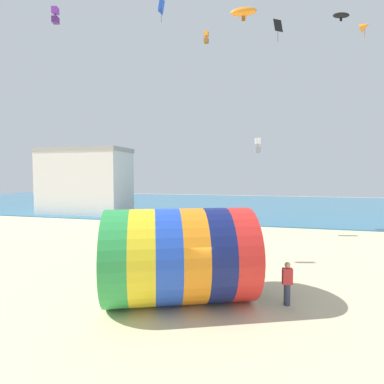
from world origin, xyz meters
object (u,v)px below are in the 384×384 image
kite_orange_box (206,37)px  giant_inflatable_tube (180,255)px  kite_handler (287,283)px  kite_blue_diamond (161,6)px  kite_black_parafoil (341,15)px  kite_purple_box (55,15)px  kite_orange_delta (365,26)px  kite_white_box (258,145)px  kite_orange_parafoil (244,12)px  kite_black_diamond (278,26)px

kite_orange_box → giant_inflatable_tube: bearing=-81.8°
kite_handler → kite_blue_diamond: kite_blue_diamond is taller
giant_inflatable_tube → kite_black_parafoil: kite_black_parafoil is taller
kite_purple_box → kite_orange_delta: bearing=31.8°
kite_handler → kite_purple_box: size_ratio=1.87×
kite_white_box → kite_purple_box: (-10.39, -10.10, 6.25)m
kite_orange_box → kite_orange_delta: size_ratio=0.84×
kite_white_box → kite_orange_box: bearing=150.8°
kite_orange_box → kite_orange_parafoil: size_ratio=0.82×
kite_black_parafoil → kite_black_diamond: (-4.08, 4.81, 2.03)m
kite_white_box → kite_black_diamond: bearing=68.3°
kite_handler → kite_blue_diamond: bearing=126.7°
giant_inflatable_tube → kite_white_box: 14.72m
kite_orange_delta → kite_blue_diamond: bearing=-176.6°
giant_inflatable_tube → kite_handler: bearing=9.4°
kite_orange_parafoil → kite_black_parafoil: bearing=54.2°
kite_orange_box → kite_orange_delta: (12.39, -1.55, -1.21)m
kite_purple_box → kite_black_parafoil: (15.95, 8.99, 2.45)m
kite_white_box → kite_black_parafoil: bearing=-11.3°
kite_orange_box → kite_purple_box: (-5.66, -12.74, -3.72)m
kite_purple_box → kite_black_parafoil: bearing=29.4°
kite_orange_box → kite_orange_parafoil: (4.31, -12.06, -4.49)m
giant_inflatable_tube → kite_black_diamond: (3.89, 17.17, 16.14)m
kite_white_box → kite_orange_parafoil: 10.90m
kite_purple_box → giant_inflatable_tube: bearing=-23.0°
kite_black_parafoil → kite_blue_diamond: kite_blue_diamond is taller
kite_white_box → kite_orange_box: (-4.73, 2.65, 9.97)m
kite_orange_parafoil → kite_black_diamond: size_ratio=0.64×
kite_black_parafoil → kite_black_diamond: kite_black_diamond is taller
giant_inflatable_tube → kite_handler: giant_inflatable_tube is taller
kite_handler → kite_blue_diamond: 24.35m
kite_white_box → kite_black_parafoil: 10.38m
kite_orange_delta → kite_black_parafoil: kite_orange_delta is taller
kite_black_parafoil → kite_black_diamond: size_ratio=0.61×
giant_inflatable_tube → kite_blue_diamond: 22.69m
kite_handler → kite_black_diamond: 23.78m
kite_orange_box → kite_black_diamond: size_ratio=0.53×
kite_white_box → kite_black_diamond: (1.47, 3.70, 10.73)m
kite_orange_box → kite_purple_box: bearing=-113.9°
kite_handler → kite_orange_delta: (6.07, 13.91, 15.14)m
kite_handler → kite_black_diamond: (-0.12, 16.51, 17.11)m
kite_orange_box → kite_blue_diamond: (-3.35, -2.48, 1.84)m
kite_white_box → kite_black_parafoil: size_ratio=1.00×
kite_orange_box → kite_orange_delta: kite_orange_box is taller
kite_orange_box → kite_orange_delta: bearing=-7.1°
kite_blue_diamond → kite_handler: bearing=-53.3°
giant_inflatable_tube → kite_black_parafoil: (7.98, 12.37, 14.10)m
kite_blue_diamond → kite_black_diamond: size_ratio=0.98×
giant_inflatable_tube → kite_purple_box: bearing=157.0°
kite_blue_diamond → kite_purple_box: bearing=-102.7°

